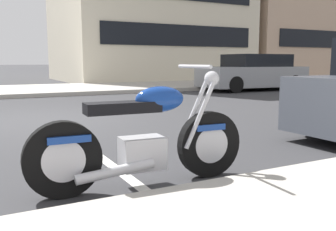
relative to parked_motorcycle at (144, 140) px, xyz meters
The scene contains 6 objects.
ground_plane 4.54m from the parked_motorcycle, 90.71° to the left, with size 260.00×260.00×0.00m, color #333335.
sidewalk_far_curb 16.89m from the parked_motorcycle, 44.98° to the left, with size 120.00×5.00×0.14m, color #ADA89E.
parking_stall_stripe 0.49m from the parked_motorcycle, 104.79° to the left, with size 0.12×2.20×0.01m, color silver.
parked_motorcycle is the anchor object (origin of this frame).
car_opposite_curb 12.30m from the parked_motorcycle, 45.10° to the left, with size 4.37×2.07×1.44m.
townhouse_behind_pole 28.76m from the parked_motorcycle, 43.32° to the left, with size 12.30×10.34×11.89m.
Camera 1 is at (-1.30, -7.61, 1.16)m, focal length 39.57 mm.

